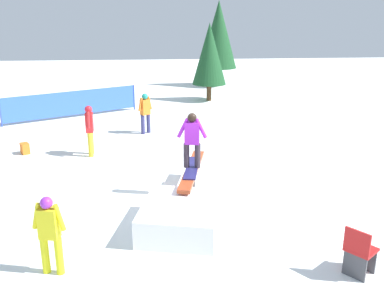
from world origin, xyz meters
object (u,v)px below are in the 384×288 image
(rail_feature, at_px, (192,172))
(bystander_yellow, at_px, (50,231))
(backpack_on_snow, at_px, (25,148))
(folding_chair, at_px, (359,253))
(bystander_orange, at_px, (145,111))
(pine_tree_near, at_px, (209,54))
(pine_tree_far, at_px, (219,35))
(bystander_red, at_px, (90,128))
(main_rider_on_rail, at_px, (192,142))

(rail_feature, bearing_deg, bystander_yellow, 151.26)
(backpack_on_snow, bearing_deg, folding_chair, 14.64)
(bystander_orange, relative_size, backpack_on_snow, 4.27)
(pine_tree_near, bearing_deg, bystander_orange, 152.17)
(rail_feature, xyz_separation_m, pine_tree_far, (15.48, -2.82, 2.33))
(bystander_yellow, bearing_deg, folding_chair, 7.49)
(bystander_red, bearing_deg, pine_tree_far, 151.88)
(backpack_on_snow, height_order, pine_tree_far, pine_tree_far)
(bystander_orange, bearing_deg, pine_tree_near, -157.60)
(pine_tree_near, bearing_deg, pine_tree_far, -13.77)
(folding_chair, xyz_separation_m, pine_tree_far, (18.91, -0.32, 2.52))
(bystander_red, distance_m, backpack_on_snow, 2.21)
(folding_chair, distance_m, pine_tree_far, 19.08)
(rail_feature, distance_m, main_rider_on_rail, 0.75)
(bystander_red, distance_m, pine_tree_far, 13.61)
(backpack_on_snow, bearing_deg, rail_feature, 21.92)
(pine_tree_near, bearing_deg, bystander_red, 150.05)
(rail_feature, relative_size, pine_tree_near, 0.70)
(main_rider_on_rail, relative_size, pine_tree_near, 0.41)
(pine_tree_near, relative_size, pine_tree_far, 0.77)
(rail_feature, relative_size, folding_chair, 2.97)
(main_rider_on_rail, distance_m, pine_tree_near, 11.44)
(bystander_orange, relative_size, pine_tree_near, 0.39)
(bystander_red, distance_m, folding_chair, 8.57)
(folding_chair, bearing_deg, backpack_on_snow, 7.98)
(rail_feature, relative_size, pine_tree_far, 0.54)
(backpack_on_snow, bearing_deg, bystander_yellow, -12.50)
(rail_feature, bearing_deg, backpack_on_snow, 66.45)
(rail_feature, relative_size, bystander_red, 1.69)
(backpack_on_snow, relative_size, pine_tree_near, 0.09)
(bystander_orange, xyz_separation_m, backpack_on_snow, (-2.02, 3.69, -0.65))
(bystander_orange, xyz_separation_m, pine_tree_far, (9.88, -4.02, 2.12))
(main_rider_on_rail, distance_m, bystander_yellow, 3.97)
(rail_feature, xyz_separation_m, main_rider_on_rail, (0.00, 0.00, 0.75))
(folding_chair, xyz_separation_m, pine_tree_near, (14.70, 0.72, 1.85))
(bystander_orange, relative_size, folding_chair, 1.65)
(backpack_on_snow, bearing_deg, pine_tree_far, 115.18)
(bystander_orange, bearing_deg, backpack_on_snow, -11.02)
(bystander_yellow, bearing_deg, backpack_on_snow, 122.26)
(bystander_red, distance_m, pine_tree_near, 9.33)
(bystander_yellow, relative_size, backpack_on_snow, 4.12)
(bystander_orange, height_order, bystander_yellow, bystander_orange)
(bystander_yellow, bearing_deg, pine_tree_near, 85.75)
(rail_feature, xyz_separation_m, pine_tree_near, (11.27, -1.78, 1.66))
(backpack_on_snow, distance_m, pine_tree_near, 10.39)
(pine_tree_far, bearing_deg, bystander_orange, 157.84)
(folding_chair, height_order, pine_tree_near, pine_tree_near)
(bystander_orange, relative_size, bystander_yellow, 1.04)
(rail_feature, xyz_separation_m, bystander_orange, (5.61, 1.21, 0.21))
(bystander_orange, xyz_separation_m, folding_chair, (-9.03, -3.71, -0.40))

